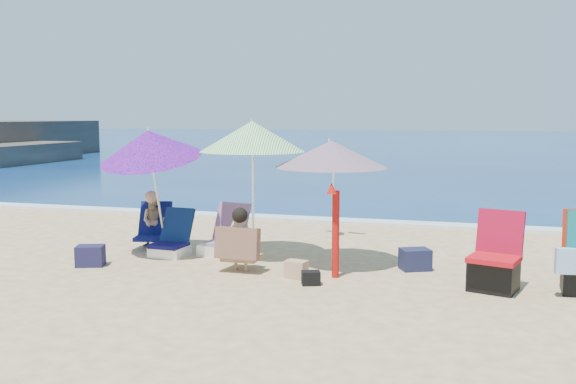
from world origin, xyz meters
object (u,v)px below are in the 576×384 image
(umbrella_blue, at_px, (149,145))
(person_left, at_px, (154,221))
(chair_rainbow, at_px, (224,241))
(person_center, at_px, (240,241))
(umbrella_turquoise, at_px, (331,154))
(chair_navy, at_px, (171,244))
(umbrella_striped, at_px, (252,136))
(furled_umbrella, at_px, (335,225))
(camp_chair_left, at_px, (494,267))

(umbrella_blue, distance_m, person_left, 1.51)
(chair_rainbow, relative_size, person_center, 0.87)
(person_center, bearing_deg, umbrella_turquoise, 27.43)
(chair_navy, distance_m, person_center, 1.55)
(umbrella_striped, height_order, furled_umbrella, umbrella_striped)
(person_center, bearing_deg, umbrella_striped, 96.08)
(furled_umbrella, distance_m, person_left, 3.52)
(camp_chair_left, bearing_deg, person_center, 179.37)
(umbrella_turquoise, distance_m, person_center, 1.79)
(umbrella_turquoise, xyz_separation_m, camp_chair_left, (2.25, -0.65, -1.34))
(chair_rainbow, bearing_deg, umbrella_turquoise, -10.92)
(camp_chair_left, bearing_deg, person_left, 167.41)
(umbrella_blue, relative_size, person_center, 2.34)
(umbrella_striped, distance_m, person_left, 2.38)
(chair_rainbow, distance_m, person_center, 1.16)
(umbrella_striped, distance_m, person_center, 1.67)
(umbrella_striped, xyz_separation_m, umbrella_blue, (-1.55, -0.34, -0.13))
(umbrella_blue, height_order, camp_chair_left, umbrella_blue)
(umbrella_blue, height_order, person_left, umbrella_blue)
(chair_rainbow, height_order, person_center, person_center)
(person_left, bearing_deg, person_center, -30.83)
(umbrella_striped, relative_size, chair_navy, 2.96)
(furled_umbrella, xyz_separation_m, person_center, (-1.37, -0.02, -0.28))
(furled_umbrella, height_order, chair_rainbow, furled_umbrella)
(chair_navy, bearing_deg, chair_rainbow, 21.67)
(umbrella_blue, relative_size, camp_chair_left, 2.12)
(person_left, bearing_deg, camp_chair_left, -12.59)
(umbrella_turquoise, height_order, umbrella_striped, umbrella_striped)
(chair_rainbow, bearing_deg, umbrella_striped, -13.36)
(umbrella_turquoise, relative_size, umbrella_striped, 0.87)
(umbrella_blue, xyz_separation_m, furled_umbrella, (3.00, -0.48, -1.03))
(camp_chair_left, bearing_deg, umbrella_blue, 174.02)
(umbrella_blue, height_order, furled_umbrella, umbrella_blue)
(umbrella_turquoise, bearing_deg, furled_umbrella, -72.97)
(chair_navy, bearing_deg, umbrella_blue, -147.91)
(umbrella_blue, distance_m, chair_navy, 1.59)
(furled_umbrella, relative_size, chair_rainbow, 1.65)
(umbrella_striped, distance_m, camp_chair_left, 3.96)
(umbrella_turquoise, relative_size, person_left, 1.93)
(umbrella_turquoise, height_order, chair_navy, umbrella_turquoise)
(umbrella_turquoise, xyz_separation_m, person_left, (-3.13, 0.55, -1.21))
(chair_navy, relative_size, person_center, 0.79)
(chair_navy, bearing_deg, furled_umbrella, -13.06)
(person_center, height_order, person_left, person_left)
(chair_rainbow, distance_m, person_left, 1.37)
(furled_umbrella, distance_m, camp_chair_left, 2.11)
(umbrella_striped, bearing_deg, chair_navy, -171.96)
(umbrella_blue, xyz_separation_m, chair_rainbow, (1.03, 0.47, -1.54))
(furled_umbrella, distance_m, person_center, 1.39)
(umbrella_striped, bearing_deg, chair_rainbow, 166.64)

